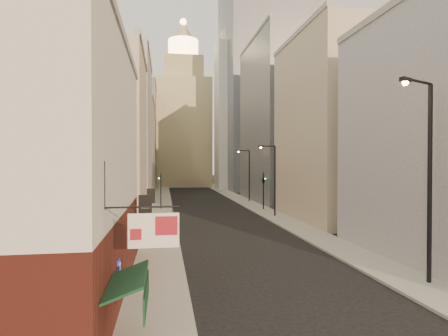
# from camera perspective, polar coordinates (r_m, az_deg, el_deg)

# --- Properties ---
(sidewalk_left) EXTENTS (3.00, 140.00, 0.15)m
(sidewalk_left) POSITION_cam_1_polar(r_m,az_deg,el_deg) (64.29, -9.41, -4.73)
(sidewalk_left) COLOR gray
(sidewalk_left) RESTS_ON ground
(sidewalk_right) EXTENTS (3.00, 140.00, 0.15)m
(sidewalk_right) POSITION_cam_1_polar(r_m,az_deg,el_deg) (65.53, 2.07, -4.62)
(sidewalk_right) COLOR gray
(sidewalk_right) RESTS_ON ground
(near_building_left) EXTENTS (8.30, 23.04, 12.30)m
(near_building_left) POSITION_cam_1_polar(r_m,az_deg,el_deg) (18.62, -24.11, -0.11)
(near_building_left) COLOR maroon
(near_building_left) RESTS_ON ground
(left_bldg_beige) EXTENTS (8.00, 12.00, 16.00)m
(left_bldg_beige) POSITION_cam_1_polar(r_m,az_deg,el_deg) (35.51, -18.60, 3.54)
(left_bldg_beige) COLOR tan
(left_bldg_beige) RESTS_ON ground
(left_bldg_grey) EXTENTS (8.00, 16.00, 20.00)m
(left_bldg_grey) POSITION_cam_1_polar(r_m,az_deg,el_deg) (51.45, -15.67, 4.93)
(left_bldg_grey) COLOR gray
(left_bldg_grey) RESTS_ON ground
(left_bldg_tan) EXTENTS (8.00, 18.00, 17.00)m
(left_bldg_tan) POSITION_cam_1_polar(r_m,az_deg,el_deg) (69.27, -13.97, 2.63)
(left_bldg_tan) COLOR tan
(left_bldg_tan) RESTS_ON ground
(left_bldg_wingrid) EXTENTS (8.00, 20.00, 24.00)m
(left_bldg_wingrid) POSITION_cam_1_polar(r_m,az_deg,el_deg) (89.36, -12.89, 4.47)
(left_bldg_wingrid) COLOR gray
(left_bldg_wingrid) RESTS_ON ground
(right_bldg_beige) EXTENTS (8.00, 16.00, 20.00)m
(right_bldg_beige) POSITION_cam_1_polar(r_m,az_deg,el_deg) (43.18, 15.88, 5.72)
(right_bldg_beige) COLOR tan
(right_bldg_beige) RESTS_ON ground
(right_bldg_wingrid) EXTENTS (8.00, 20.00, 26.00)m
(right_bldg_wingrid) POSITION_cam_1_polar(r_m,az_deg,el_deg) (62.09, 8.00, 7.02)
(right_bldg_wingrid) COLOR gray
(right_bldg_wingrid) RESTS_ON ground
(highrise) EXTENTS (21.00, 23.00, 51.20)m
(highrise) POSITION_cam_1_polar(r_m,az_deg,el_deg) (92.34, 6.42, 12.93)
(highrise) COLOR gray
(highrise) RESTS_ON ground
(clock_tower) EXTENTS (14.00, 14.00, 44.90)m
(clock_tower) POSITION_cam_1_polar(r_m,az_deg,el_deg) (101.75, -6.21, 7.23)
(clock_tower) COLOR tan
(clock_tower) RESTS_ON ground
(white_tower) EXTENTS (8.00, 8.00, 41.50)m
(white_tower) POSITION_cam_1_polar(r_m,az_deg,el_deg) (89.33, 1.40, 8.75)
(white_tower) COLOR silver
(white_tower) RESTS_ON ground
(streetlamp_near) EXTENTS (2.54, 1.31, 10.38)m
(streetlamp_near) POSITION_cam_1_polar(r_m,az_deg,el_deg) (21.60, 28.54, -0.26)
(streetlamp_near) COLOR black
(streetlamp_near) RESTS_ON ground
(streetlamp_mid) EXTENTS (2.14, 0.59, 8.25)m
(streetlamp_mid) POSITION_cam_1_polar(r_m,az_deg,el_deg) (43.53, 7.51, -1.26)
(streetlamp_mid) COLOR black
(streetlamp_mid) RESTS_ON ground
(streetlamp_far) EXTENTS (2.16, 0.46, 8.26)m
(streetlamp_far) POSITION_cam_1_polar(r_m,az_deg,el_deg) (59.66, 3.68, -0.68)
(streetlamp_far) COLOR black
(streetlamp_far) RESTS_ON ground
(traffic_light_left) EXTENTS (0.58, 0.49, 5.00)m
(traffic_light_left) POSITION_cam_1_polar(r_m,az_deg,el_deg) (50.68, -9.61, -2.37)
(traffic_light_left) COLOR black
(traffic_light_left) RESTS_ON ground
(traffic_light_right) EXTENTS (0.64, 0.62, 5.00)m
(traffic_light_right) POSITION_cam_1_polar(r_m,az_deg,el_deg) (49.48, 6.03, -2.08)
(traffic_light_right) COLOR black
(traffic_light_right) RESTS_ON ground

